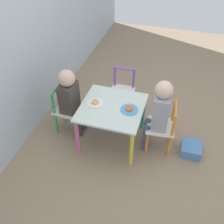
{
  "coord_description": "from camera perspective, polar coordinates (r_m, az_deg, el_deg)",
  "views": [
    {
      "loc": [
        -1.8,
        -0.54,
        1.99
      ],
      "look_at": [
        0.0,
        0.0,
        0.37
      ],
      "focal_mm": 42.0,
      "sensor_mm": 36.0,
      "label": 1
    }
  ],
  "objects": [
    {
      "name": "chair_orange",
      "position": [
        2.53,
        10.97,
        -3.42
      ],
      "size": [
        0.28,
        0.28,
        0.52
      ],
      "rotation": [
        0.0,
        0.0,
        -3.05
      ],
      "color": "silver",
      "rests_on": "ground_plane"
    },
    {
      "name": "child_back",
      "position": [
        2.58,
        -9.03,
        3.28
      ],
      "size": [
        0.21,
        0.22,
        0.73
      ],
      "rotation": [
        0.0,
        0.0,
        -0.05
      ],
      "color": "#38383D",
      "rests_on": "ground_plane"
    },
    {
      "name": "storage_bin",
      "position": [
        2.68,
        16.8,
        -7.71
      ],
      "size": [
        0.2,
        0.19,
        0.1
      ],
      "color": "#4C7FB7",
      "rests_on": "ground_plane"
    },
    {
      "name": "child_front",
      "position": [
        2.4,
        10.15,
        0.24
      ],
      "size": [
        0.21,
        0.22,
        0.77
      ],
      "rotation": [
        0.0,
        0.0,
        -3.05
      ],
      "color": "#4C608E",
      "rests_on": "ground_plane"
    },
    {
      "name": "house_wall",
      "position": [
        2.39,
        -22.18,
        21.33
      ],
      "size": [
        6.0,
        0.06,
        2.6
      ],
      "color": "#B2C1CC",
      "rests_on": "ground_plane"
    },
    {
      "name": "kids_table",
      "position": [
        2.48,
        0.0,
        0.06
      ],
      "size": [
        0.59,
        0.59,
        0.43
      ],
      "color": "silver",
      "rests_on": "ground_plane"
    },
    {
      "name": "chair_purple",
      "position": [
        2.93,
        2.27,
        4.37
      ],
      "size": [
        0.27,
        0.27,
        0.52
      ],
      "rotation": [
        0.0,
        0.0,
        -1.52
      ],
      "color": "silver",
      "rests_on": "ground_plane"
    },
    {
      "name": "ground_plane",
      "position": [
        2.73,
        0.0,
        -5.88
      ],
      "size": [
        6.0,
        6.0,
        0.0
      ],
      "primitive_type": "plane",
      "color": "#8C755B"
    },
    {
      "name": "chair_green",
      "position": [
        2.72,
        -9.77,
        0.44
      ],
      "size": [
        0.27,
        0.27,
        0.52
      ],
      "rotation": [
        0.0,
        0.0,
        -0.05
      ],
      "color": "silver",
      "rests_on": "ground_plane"
    },
    {
      "name": "plate_back",
      "position": [
        2.47,
        -3.67,
        2.02
      ],
      "size": [
        0.15,
        0.15,
        0.03
      ],
      "color": "white",
      "rests_on": "kids_table"
    },
    {
      "name": "plate_front",
      "position": [
        2.4,
        3.78,
        0.6
      ],
      "size": [
        0.16,
        0.16,
        0.03
      ],
      "color": "#4C9EE0",
      "rests_on": "kids_table"
    }
  ]
}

